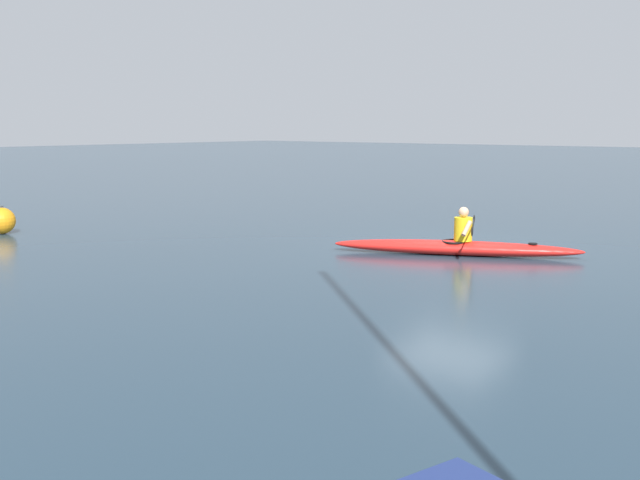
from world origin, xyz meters
The scene contains 4 objects.
ground_plane centered at (0.00, 0.00, 0.00)m, with size 160.00×160.00×0.00m, color #233847.
kayak centered at (-0.45, 0.67, 0.15)m, with size 4.84×2.73×0.30m.
kayaker centered at (-0.59, 0.60, 0.59)m, with size 1.08×2.18×0.70m.
mooring_buoy_orange_mid centered at (9.75, 5.01, 0.33)m, with size 0.65×0.65×0.70m.
Camera 1 is at (-7.59, 14.10, 2.66)m, focal length 41.18 mm.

